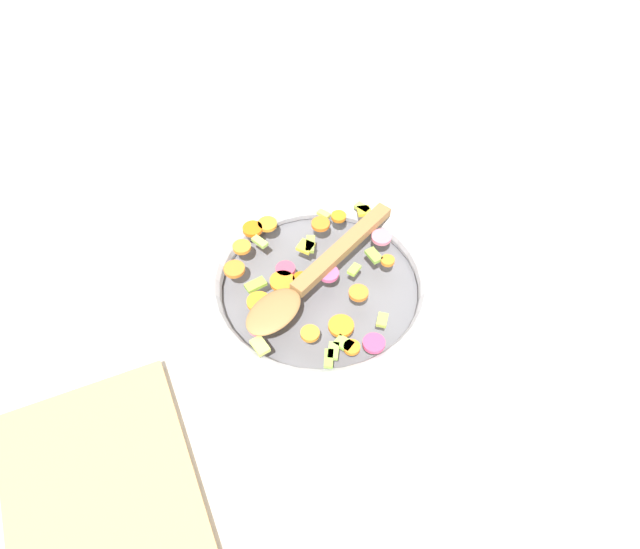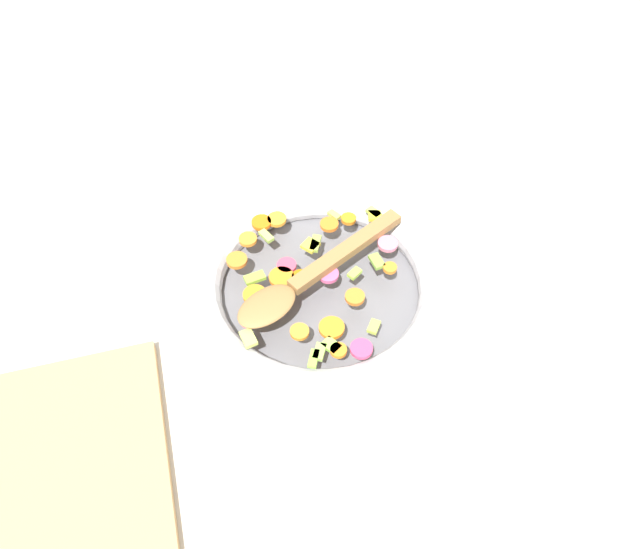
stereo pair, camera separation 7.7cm
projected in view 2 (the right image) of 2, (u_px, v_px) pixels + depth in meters
name	position (u px, v px, depth m)	size (l,w,h in m)	color
ground_plane	(320.00, 296.00, 0.93)	(4.00, 4.00, 0.00)	beige
skillet	(320.00, 286.00, 0.91)	(0.39, 0.39, 0.05)	slate
chopped_vegetables	(309.00, 275.00, 0.88)	(0.29, 0.26, 0.01)	orange
wooden_spoon	(306.00, 279.00, 0.87)	(0.17, 0.28, 0.01)	olive
cutting_board	(77.00, 460.00, 0.76)	(0.29, 0.22, 0.02)	tan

